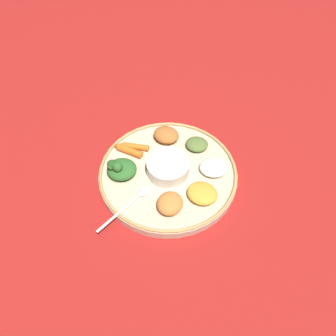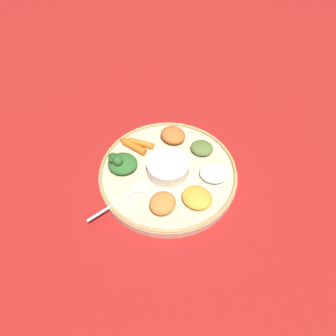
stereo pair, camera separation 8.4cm
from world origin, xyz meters
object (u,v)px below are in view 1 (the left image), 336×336
Objects in this scene: spoon at (132,201)px; carrot_near_spoon at (134,146)px; carrot_outer at (128,150)px; center_bowl at (168,167)px; greens_pile at (120,169)px.

carrot_near_spoon reaches higher than spoon.
spoon is at bearing -55.88° from carrot_outer.
center_bowl is 1.09× the size of greens_pile.
carrot_near_spoon is at bearing 98.78° from greens_pile.
carrot_near_spoon is (-0.12, 0.03, -0.01)m from center_bowl.
carrot_outer reaches higher than carrot_near_spoon.
greens_pile reaches higher than carrot_outer.
center_bowl reaches higher than spoon.
carrot_outer is at bearing 174.79° from center_bowl.
carrot_outer is at bearing -108.35° from carrot_near_spoon.
greens_pile is (-0.07, 0.06, 0.02)m from spoon.
center_bowl is 0.12m from spoon.
spoon is at bearing -61.40° from carrot_near_spoon.
greens_pile reaches higher than carrot_near_spoon.
spoon is at bearing -42.07° from greens_pile.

